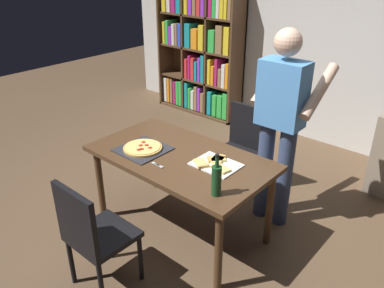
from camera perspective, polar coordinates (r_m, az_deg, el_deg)
The scene contains 11 objects.
ground_plane at distance 3.62m, azimuth -1.59°, elevation -12.23°, with size 12.00×12.00×0.00m, color brown.
back_wall at distance 5.13m, azimuth 18.96°, elevation 15.34°, with size 6.40×0.10×2.80m, color silver.
dining_table at distance 3.25m, azimuth -1.74°, elevation -2.97°, with size 1.52×0.85×0.75m.
chair_near_camera at distance 2.85m, azimuth -14.50°, elevation -12.43°, with size 0.42×0.42×0.90m.
chair_far_side at distance 3.96m, azimuth 7.25°, elevation -0.04°, with size 0.42×0.42×0.90m.
bookshelf at distance 5.91m, azimuth 1.35°, elevation 13.55°, with size 1.40×0.35×1.95m.
person_serving_pizza at distance 3.35m, azimuth 12.88°, elevation 3.58°, with size 0.55×0.54×1.75m.
pepperoni_pizza_on_tray at distance 3.32m, azimuth -7.23°, elevation -0.63°, with size 0.39×0.39×0.04m.
pizza_slices_on_towel at distance 3.07m, azimuth 3.37°, elevation -2.86°, with size 0.36×0.29×0.03m.
wine_bottle at distance 2.65m, azimuth 3.61°, elevation -5.26°, with size 0.07×0.07×0.32m.
kitchen_scissors at distance 3.12m, azimuth -5.96°, elevation -2.63°, with size 0.19×0.09×0.01m.
Camera 1 is at (1.93, -2.07, 2.26)m, focal length 36.35 mm.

